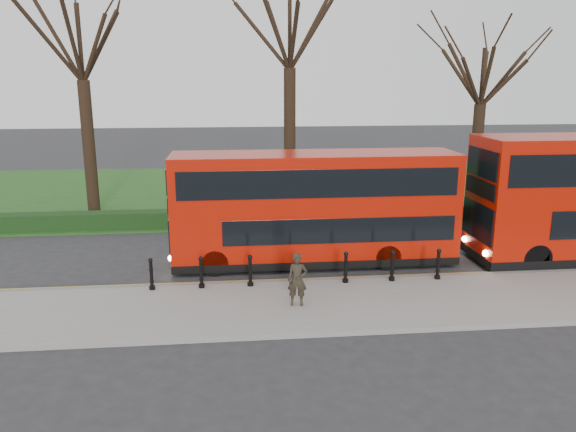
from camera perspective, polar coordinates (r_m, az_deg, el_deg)
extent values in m
plane|color=#28282B|center=(19.83, -2.58, -6.03)|extent=(120.00, 120.00, 0.00)
cube|color=gray|center=(17.02, -1.98, -9.24)|extent=(60.00, 4.00, 0.15)
cube|color=slate|center=(18.87, -2.40, -6.85)|extent=(60.00, 0.25, 0.16)
cube|color=#1C4E1A|center=(34.29, -4.04, 2.60)|extent=(60.00, 18.00, 0.06)
cube|color=black|center=(26.22, -3.45, -0.13)|extent=(60.00, 0.90, 0.80)
cube|color=yellow|center=(19.17, -2.45, -6.73)|extent=(60.00, 0.10, 0.01)
cube|color=yellow|center=(19.36, -2.49, -6.52)|extent=(60.00, 0.10, 0.01)
cylinder|color=black|center=(29.65, -19.55, 6.46)|extent=(0.60, 0.60, 6.62)
cylinder|color=black|center=(28.94, 0.17, 7.68)|extent=(0.60, 0.60, 7.21)
cylinder|color=black|center=(31.69, 18.56, 5.84)|extent=(0.60, 0.60, 5.38)
cylinder|color=black|center=(18.50, -13.71, -5.79)|extent=(0.15, 0.15, 1.00)
cylinder|color=black|center=(18.34, -8.81, -5.72)|extent=(0.15, 0.15, 1.00)
cylinder|color=black|center=(18.32, -3.86, -5.61)|extent=(0.15, 0.15, 1.00)
cylinder|color=black|center=(18.44, 1.06, -5.45)|extent=(0.15, 0.15, 1.00)
cylinder|color=black|center=(18.68, 5.89, -5.26)|extent=(0.15, 0.15, 1.00)
cylinder|color=black|center=(19.05, 10.55, -5.04)|extent=(0.15, 0.15, 1.00)
cylinder|color=black|center=(19.55, 15.00, -4.80)|extent=(0.15, 0.15, 1.00)
cube|color=#A91204|center=(20.53, 2.72, 1.13)|extent=(10.29, 2.34, 3.79)
cube|color=black|center=(21.05, 2.66, -4.03)|extent=(10.31, 2.36, 0.28)
cube|color=black|center=(19.69, 5.36, -1.51)|extent=(8.23, 0.04, 0.89)
cube|color=black|center=(19.18, 3.28, 3.28)|extent=(9.73, 0.04, 0.98)
cube|color=black|center=(20.36, -11.81, 1.61)|extent=(0.06, 2.06, 0.51)
cylinder|color=black|center=(19.81, -7.42, -4.73)|extent=(0.94, 0.28, 0.94)
cylinder|color=black|center=(21.76, -7.29, -3.00)|extent=(0.94, 0.28, 0.94)
cylinder|color=black|center=(20.55, 10.09, -4.14)|extent=(0.94, 0.28, 0.94)
cylinder|color=black|center=(22.45, 8.68, -2.52)|extent=(0.94, 0.28, 0.94)
cube|color=black|center=(21.41, 18.95, 2.72)|extent=(0.06, 2.35, 0.59)
cylinder|color=black|center=(21.74, 23.89, -3.96)|extent=(1.07, 0.32, 1.07)
cylinder|color=black|center=(23.71, 21.14, -2.26)|extent=(1.07, 0.32, 1.07)
imported|color=#2C251C|center=(16.68, 0.96, -6.50)|extent=(0.63, 0.46, 1.60)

